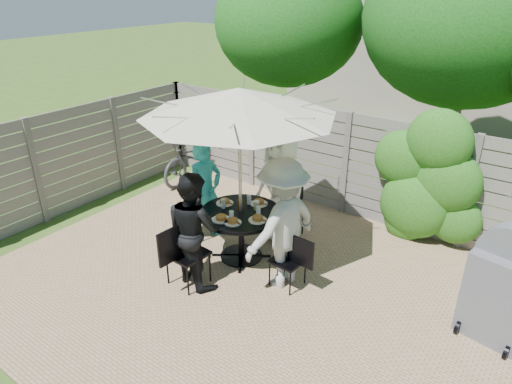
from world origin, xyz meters
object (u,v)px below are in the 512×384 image
Objects in this scene: person_front at (194,229)px; coffee_cup at (257,206)px; chair_left at (202,219)px; chair_front at (188,266)px; plate_right at (258,219)px; glass_front at (231,216)px; glass_left at (223,204)px; bbq_grill at (503,288)px; chair_back at (286,219)px; syrup_jug at (240,204)px; person_back at (281,186)px; plate_back at (259,203)px; plate_extra at (233,221)px; chair_right at (288,271)px; person_right at (282,224)px; plate_left at (225,202)px; bicycle at (196,157)px; umbrella at (239,102)px; person_left at (206,192)px; plate_front at (221,218)px; glass_back at (249,200)px; patio_table at (241,226)px; glass_right at (258,211)px.

person_front is 13.51× the size of coffee_cup.
chair_front is at bearing -47.19° from chair_left.
plate_right is 1.86× the size of glass_front.
glass_left is at bearing 9.69° from chair_front.
chair_back is at bearing -178.55° from bbq_grill.
syrup_jug is (-0.23, -0.89, 0.57)m from chair_back.
person_back is 0.49m from plate_back.
person_back is 13.24× the size of glass_left.
plate_extra is (1.07, -0.51, 0.52)m from chair_left.
chair_right is at bearing -13.77° from syrup_jug.
person_right is 2.66m from bbq_grill.
bbq_grill is at bearing 12.08° from glass_front.
glass_left is at bearing -153.26° from syrup_jug.
person_back is 1.15m from plate_extra.
bicycle is (-2.25, 1.77, -0.32)m from plate_left.
person_right is at bearing -11.07° from plate_left.
umbrella reaches higher than plate_left.
glass_left is at bearing -70.30° from person_front.
plate_extra is at bearing -40.13° from plate_left.
plate_back is at bearing 123.93° from plate_right.
person_left is 6.20× the size of plate_back.
plate_extra is at bearing -22.15° from chair_front.
umbrella is at bearing -162.16° from bbq_grill.
glass_back is at bearing 88.53° from plate_front.
person_front reaches higher than plate_back.
chair_front reaches higher than plate_right.
glass_front is at bearing -145.57° from plate_right.
chair_back is at bearing 90.89° from person_back.
glass_left is 3.02m from bicycle.
glass_left is at bearing -105.52° from person_back.
glass_left reaches higher than patio_table.
umbrella is at bearing -6.97° from chair_right.
bicycle is at bearing 140.87° from glass_left.
plate_left is at bearing -7.00° from chair_right.
glass_back is at bearing 34.43° from plate_left.
chair_front is 1.16m from syrup_jug.
plate_back is at bearing -90.00° from person_back.
person_right is 13.04× the size of glass_left.
glass_back and glass_front have the same top height.
glass_left reaches higher than plate_front.
person_back is 7.13× the size of plate_front.
chair_left is at bearing 168.96° from patio_table.
bbq_grill is (3.12, 0.39, -0.19)m from glass_right.
bicycle is (-2.55, 1.78, -0.37)m from syrup_jug.
plate_left is at bearing -146.07° from plate_back.
patio_table is 0.86× the size of person_left.
person_back is (0.16, 0.81, 0.38)m from patio_table.
plate_front is 1.86× the size of glass_right.
person_right is (0.63, -1.11, 0.62)m from chair_back.
bicycle is at bearing 147.14° from plate_right.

